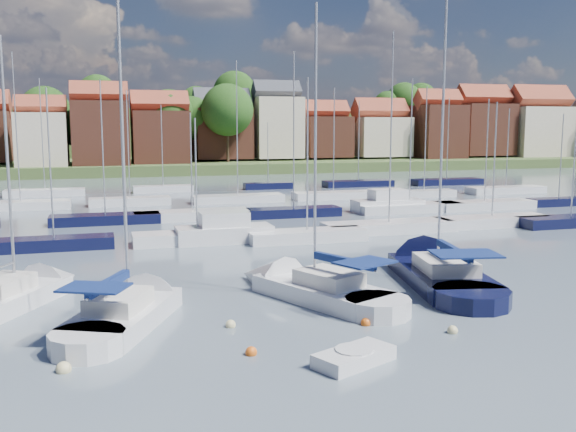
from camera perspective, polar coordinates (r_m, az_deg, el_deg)
name	(u,v)px	position (r m, az deg, el deg)	size (l,w,h in m)	color
ground	(238,207)	(67.74, -4.47, 0.83)	(260.00, 260.00, 0.00)	#4A5765
sailboat_left	(136,309)	(29.75, -13.40, -8.06)	(7.25, 11.10, 14.86)	silver
sailboat_centre	(303,288)	(32.64, 1.33, -6.40)	(7.48, 11.58, 15.45)	silver
sailboat_navy	(430,269)	(37.65, 12.48, -4.65)	(6.41, 14.43, 19.24)	black
sailboat_far	(25,294)	(34.09, -22.37, -6.42)	(7.38, 10.30, 13.68)	silver
tender	(354,357)	(23.69, 5.90, -12.37)	(3.35, 2.55, 0.66)	silver
buoy_a	(64,372)	(24.25, -19.31, -12.94)	(0.54, 0.54, 0.54)	beige
buoy_b	(251,355)	(24.55, -3.29, -12.22)	(0.45, 0.45, 0.45)	#D85914
buoy_c	(366,325)	(28.11, 6.91, -9.61)	(0.43, 0.43, 0.43)	#D85914
buoy_d	(452,333)	(27.77, 14.41, -10.04)	(0.44, 0.44, 0.44)	beige
buoy_e	(409,272)	(38.25, 10.71, -4.93)	(0.41, 0.41, 0.41)	#D85914
buoy_g	(231,327)	(27.77, -5.12, -9.81)	(0.43, 0.43, 0.43)	beige
marina_field	(267,208)	(63.44, -1.87, 0.75)	(79.62, 41.41, 15.93)	silver
far_shore_town	(167,141)	(159.28, -10.74, 6.53)	(212.46, 90.00, 22.27)	#45592C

